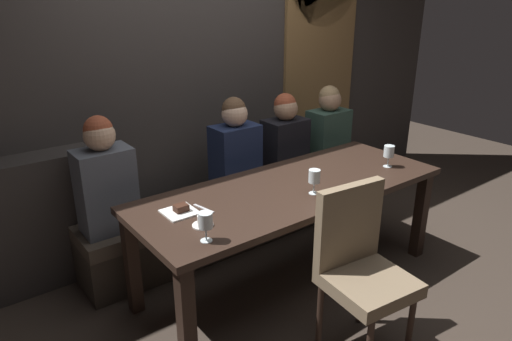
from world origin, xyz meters
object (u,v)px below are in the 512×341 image
at_px(diner_near_end, 328,129).
at_px(banquette_bench, 234,216).
at_px(fork_on_table, 204,208).
at_px(diner_far_end, 285,139).
at_px(wine_glass_far_right, 389,152).
at_px(dining_table, 292,198).
at_px(diner_redhead, 105,178).
at_px(diner_bearded, 235,149).
at_px(wine_glass_end_left, 205,221).
at_px(chair_near_side, 360,261).
at_px(espresso_cup, 203,222).
at_px(dessert_plate, 180,211).
at_px(wine_glass_center_front, 314,177).

bearing_deg(diner_near_end, banquette_bench, 178.71).
xyz_separation_m(banquette_bench, fork_on_table, (-0.66, -0.65, 0.51)).
height_order(diner_far_end, fork_on_table, diner_far_end).
xyz_separation_m(banquette_bench, wine_glass_far_right, (0.81, -0.86, 0.63)).
bearing_deg(diner_far_end, banquette_bench, 178.42).
relative_size(dining_table, diner_near_end, 2.94).
xyz_separation_m(diner_redhead, fork_on_table, (0.36, -0.64, -0.08)).
bearing_deg(diner_bearded, dining_table, -90.98).
height_order(diner_redhead, wine_glass_end_left, diner_redhead).
height_order(dining_table, banquette_bench, dining_table).
bearing_deg(diner_far_end, diner_near_end, -0.99).
xyz_separation_m(dining_table, diner_near_end, (1.03, 0.68, 0.15)).
height_order(diner_redhead, diner_near_end, diner_redhead).
xyz_separation_m(dining_table, diner_redhead, (-1.02, 0.69, 0.17)).
relative_size(chair_near_side, espresso_cup, 8.17).
distance_m(chair_near_side, fork_on_table, 0.96).
bearing_deg(diner_bearded, diner_redhead, 179.79).
height_order(espresso_cup, dessert_plate, espresso_cup).
relative_size(wine_glass_center_front, fork_on_table, 0.96).
xyz_separation_m(diner_near_end, fork_on_table, (-1.69, -0.62, -0.06)).
bearing_deg(diner_far_end, wine_glass_far_right, -71.12).
distance_m(dining_table, dessert_plate, 0.81).
relative_size(banquette_bench, diner_bearded, 3.23).
height_order(diner_bearded, diner_near_end, diner_bearded).
bearing_deg(dining_table, fork_on_table, 175.41).
relative_size(diner_far_end, espresso_cup, 6.17).
height_order(wine_glass_far_right, fork_on_table, wine_glass_far_right).
xyz_separation_m(diner_redhead, dessert_plate, (0.23, -0.60, -0.07)).
xyz_separation_m(diner_near_end, wine_glass_end_left, (-1.88, -0.96, 0.05)).
height_order(diner_far_end, wine_glass_center_front, diner_far_end).
xyz_separation_m(diner_redhead, espresso_cup, (0.25, -0.82, -0.06)).
xyz_separation_m(wine_glass_far_right, dessert_plate, (-1.61, 0.25, -0.10)).
height_order(diner_near_end, espresso_cup, diner_near_end).
xyz_separation_m(diner_far_end, wine_glass_far_right, (0.29, -0.84, 0.06)).
relative_size(wine_glass_far_right, wine_glass_end_left, 1.00).
relative_size(diner_redhead, wine_glass_far_right, 4.82).
height_order(chair_near_side, wine_glass_center_front, chair_near_side).
bearing_deg(diner_near_end, diner_redhead, 179.64).
height_order(diner_redhead, espresso_cup, diner_redhead).
bearing_deg(wine_glass_end_left, fork_on_table, 60.77).
xyz_separation_m(wine_glass_far_right, wine_glass_center_front, (-0.79, -0.03, -0.00)).
bearing_deg(fork_on_table, wine_glass_end_left, -130.72).
relative_size(diner_far_end, wine_glass_far_right, 4.52).
bearing_deg(diner_near_end, diner_bearded, 179.49).
relative_size(banquette_bench, wine_glass_end_left, 15.24).
relative_size(dining_table, diner_redhead, 2.78).
distance_m(chair_near_side, diner_near_end, 1.83).
relative_size(diner_far_end, diner_near_end, 0.99).
height_order(diner_redhead, diner_bearded, diner_redhead).
relative_size(diner_near_end, espresso_cup, 6.23).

